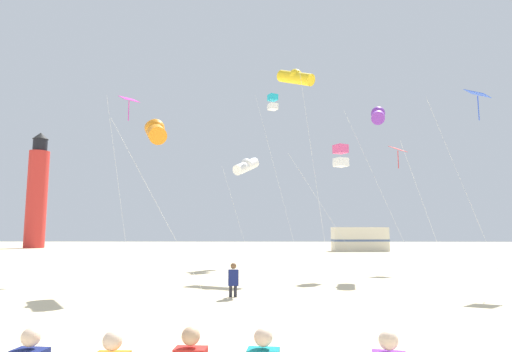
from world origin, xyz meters
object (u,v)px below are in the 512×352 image
at_px(kite_tube_gold, 296,77).
at_px(kite_diamond_magenta, 128,106).
at_px(rv_van_cream, 360,239).
at_px(kite_box_cyan, 273,102).
at_px(kite_diamond_scarlet, 399,153).
at_px(kite_flyer_standing, 233,279).
at_px(kite_tube_violet, 378,115).
at_px(kite_tube_orange, 155,131).
at_px(kite_box_rainbow, 341,156).
at_px(kite_diamond_blue, 477,101).
at_px(kite_tube_white, 246,166).
at_px(lighthouse_distant, 37,193).

bearing_deg(kite_tube_gold, kite_diamond_magenta, -166.90).
xyz_separation_m(kite_diamond_magenta, rv_van_cream, (18.23, 30.25, -7.55)).
height_order(kite_box_cyan, kite_diamond_scarlet, kite_box_cyan).
xyz_separation_m(kite_flyer_standing, kite_tube_violet, (7.18, 8.75, 7.92)).
height_order(kite_tube_orange, rv_van_cream, kite_tube_orange).
height_order(kite_tube_gold, rv_van_cream, kite_tube_gold).
relative_size(kite_flyer_standing, kite_tube_gold, 0.10).
bearing_deg(kite_flyer_standing, kite_tube_violet, -135.78).
bearing_deg(kite_box_rainbow, kite_tube_violet, 24.87).
distance_m(kite_tube_gold, rv_van_cream, 31.15).
height_order(kite_diamond_magenta, kite_diamond_blue, kite_diamond_magenta).
xyz_separation_m(kite_flyer_standing, kite_box_cyan, (1.48, 16.50, 11.04)).
bearing_deg(kite_flyer_standing, kite_tube_orange, -41.97).
bearing_deg(kite_tube_white, kite_box_cyan, 49.50).
relative_size(kite_tube_gold, lighthouse_distant, 0.71).
distance_m(kite_diamond_blue, kite_tube_white, 14.93).
bearing_deg(kite_tube_white, kite_flyer_standing, -88.61).
distance_m(kite_diamond_scarlet, kite_box_rainbow, 5.88).
height_order(kite_flyer_standing, kite_tube_orange, kite_tube_orange).
bearing_deg(kite_diamond_scarlet, lighthouse_distant, 139.15).
relative_size(lighthouse_distant, rv_van_cream, 2.54).
height_order(kite_diamond_scarlet, kite_box_rainbow, kite_diamond_scarlet).
bearing_deg(kite_box_rainbow, kite_flyer_standing, -122.56).
bearing_deg(kite_flyer_standing, lighthouse_distant, -62.15).
bearing_deg(kite_tube_gold, kite_diamond_scarlet, 15.24).
bearing_deg(kite_diamond_magenta, kite_tube_violet, 3.77).
xyz_separation_m(kite_tube_violet, kite_diamond_blue, (3.07, -4.83, -0.66)).
relative_size(kite_tube_violet, rv_van_cream, 1.40).
bearing_deg(kite_tube_violet, kite_flyer_standing, -129.39).
bearing_deg(kite_tube_orange, lighthouse_distant, 122.69).
bearing_deg(kite_diamond_blue, kite_flyer_standing, -159.07).
distance_m(kite_box_cyan, kite_diamond_blue, 15.79).
relative_size(kite_tube_orange, lighthouse_distant, 0.42).
relative_size(kite_diamond_magenta, kite_box_cyan, 0.78).
xyz_separation_m(kite_box_rainbow, rv_van_cream, (6.95, 30.41, -4.73)).
distance_m(kite_flyer_standing, kite_tube_orange, 7.06).
xyz_separation_m(kite_diamond_scarlet, kite_tube_white, (-9.47, 2.64, -0.32)).
relative_size(kite_diamond_magenta, kite_tube_gold, 0.80).
distance_m(kite_diamond_magenta, kite_diamond_scarlet, 16.09).
bearing_deg(kite_diamond_magenta, kite_tube_white, 47.19).
bearing_deg(kite_box_rainbow, kite_diamond_scarlet, 43.67).
bearing_deg(kite_tube_gold, rv_van_cream, 72.08).
xyz_separation_m(kite_tube_orange, kite_tube_white, (3.08, 11.90, 0.37)).
distance_m(kite_tube_violet, kite_tube_gold, 5.30).
distance_m(kite_diamond_scarlet, kite_tube_white, 9.84).
xyz_separation_m(kite_tube_orange, kite_box_rainbow, (8.34, 5.25, -0.16)).
relative_size(kite_diamond_blue, rv_van_cream, 1.27).
bearing_deg(kite_tube_white, kite_tube_violet, -36.66).
height_order(kite_flyer_standing, kite_diamond_blue, kite_diamond_blue).
distance_m(kite_flyer_standing, kite_box_rainbow, 10.66).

